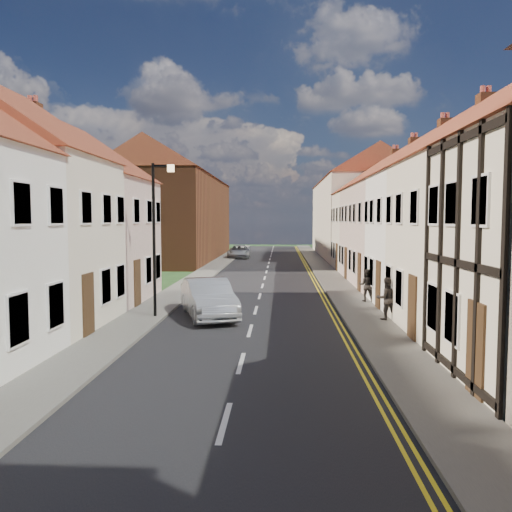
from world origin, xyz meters
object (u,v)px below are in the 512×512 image
object	(u,v)px
car_mid	(208,298)
pedestrian_right	(386,298)
car_distant	(239,252)
pedestrian_right_b	(367,285)
lamppost	(156,230)

from	to	relation	value
car_mid	pedestrian_right	size ratio (longest dim) A/B	2.91
car_distant	pedestrian_right_b	bearing A→B (deg)	-74.62
lamppost	pedestrian_right_b	bearing A→B (deg)	24.17
car_mid	car_distant	xyz separation A→B (m)	(-1.37, 31.26, -0.11)
car_distant	pedestrian_right	xyz separation A→B (m)	(8.30, -31.93, 0.26)
pedestrian_right	car_mid	bearing A→B (deg)	-14.04
lamppost	car_distant	distance (m)	31.79
car_mid	car_distant	size ratio (longest dim) A/B	0.98
car_distant	pedestrian_right_b	xyz separation A→B (m)	(8.30, -27.65, 0.21)
pedestrian_right	car_distant	bearing A→B (deg)	-83.92
car_mid	pedestrian_right	world-z (taller)	pedestrian_right
pedestrian_right	pedestrian_right_b	xyz separation A→B (m)	(0.00, 4.28, -0.05)
car_mid	pedestrian_right_b	xyz separation A→B (m)	(6.93, 3.61, 0.10)
car_mid	pedestrian_right	distance (m)	6.97
lamppost	car_mid	world-z (taller)	lamppost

